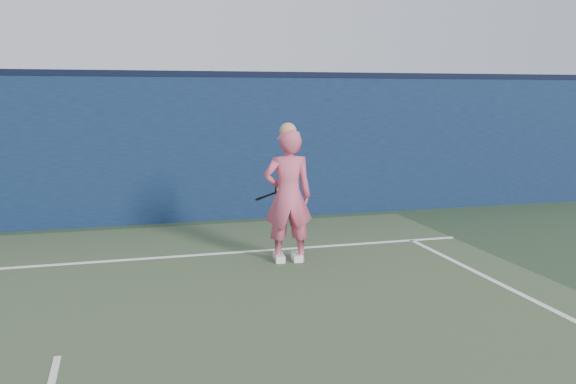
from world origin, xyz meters
name	(u,v)px	position (x,y,z in m)	size (l,w,h in m)	color
backstop_wall	(84,152)	(0.00, 6.50, 1.25)	(24.00, 0.40, 2.50)	#0C1A35
wall_cap	(80,73)	(0.00, 6.50, 2.55)	(24.00, 0.42, 0.10)	black
player	(288,196)	(2.69, 3.41, 0.89)	(0.68, 0.48, 1.84)	#D0516D
racket	(281,191)	(2.72, 3.87, 0.88)	(0.55, 0.16, 0.29)	black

